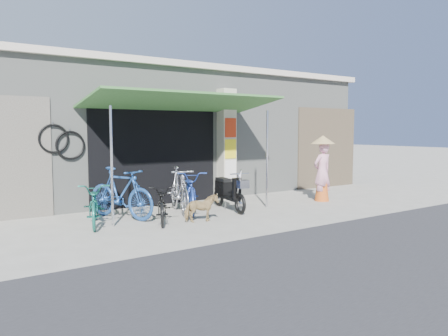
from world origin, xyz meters
TOP-DOWN VIEW (x-y plane):
  - ground at (0.00, 0.00)m, footprint 80.00×80.00m
  - bicycle_shop at (-0.00, 5.09)m, footprint 12.30×5.30m
  - shop_pillar at (0.85, 2.45)m, footprint 0.42×0.44m
  - awning at (-0.90, 1.63)m, footprint 4.60×1.88m
  - neighbour_right at (5.00, 2.59)m, footprint 2.60×0.06m
  - bike_teal at (-3.25, 1.07)m, footprint 1.06×1.74m
  - bike_blue at (-2.57, 1.42)m, footprint 1.21×1.89m
  - bike_black at (-2.02, 0.57)m, footprint 1.11×1.59m
  - bike_silver at (-1.25, 1.27)m, footprint 0.96×1.83m
  - bike_navy at (-0.96, 1.25)m, footprint 1.38×1.94m
  - street_dog at (-1.35, 0.14)m, footprint 0.73×0.43m
  - moped at (-0.09, 0.98)m, footprint 0.52×1.63m
  - nun at (2.72, 0.64)m, footprint 0.64×0.64m

SIDE VIEW (x-z plane):
  - ground at x=0.00m, z-range 0.00..0.00m
  - street_dog at x=-1.35m, z-range 0.00..0.58m
  - bike_black at x=-2.02m, z-range 0.00..0.79m
  - moped at x=-0.09m, z-range -0.04..0.89m
  - bike_teal at x=-3.25m, z-range 0.00..0.86m
  - bike_navy at x=-0.96m, z-range 0.00..0.97m
  - bike_silver at x=-1.25m, z-range 0.00..1.06m
  - bike_blue at x=-2.57m, z-range 0.00..1.10m
  - nun at x=2.72m, z-range -0.01..1.74m
  - neighbour_right at x=5.00m, z-range 0.00..2.60m
  - shop_pillar at x=0.85m, z-range 0.00..3.00m
  - bicycle_shop at x=0.00m, z-range 0.00..3.66m
  - awning at x=-0.90m, z-range 1.15..3.88m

